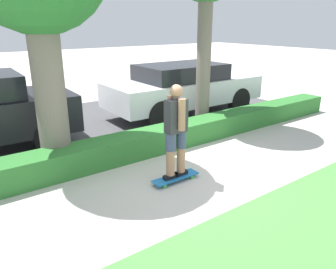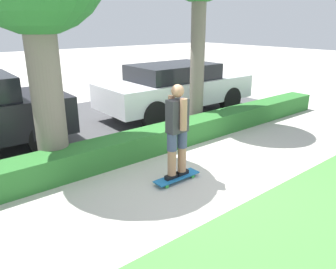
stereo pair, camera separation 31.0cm
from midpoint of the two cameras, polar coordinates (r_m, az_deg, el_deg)
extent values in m
plane|color=#BCB7AD|center=(5.70, 5.82, -8.37)|extent=(60.00, 60.00, 0.00)
cube|color=#474749|center=(9.02, -12.17, 1.76)|extent=(12.36, 5.00, 0.01)
cube|color=#2D702D|center=(6.77, -3.14, -1.54)|extent=(12.36, 0.60, 0.48)
cube|color=#1E6BAD|center=(5.70, 2.90, -7.45)|extent=(0.87, 0.24, 0.02)
cylinder|color=green|center=(5.83, 5.73, -7.35)|extent=(0.07, 0.04, 0.07)
cylinder|color=green|center=(5.95, 4.58, -6.74)|extent=(0.07, 0.04, 0.07)
cylinder|color=green|center=(5.49, 1.05, -9.00)|extent=(0.07, 0.04, 0.07)
cylinder|color=green|center=(5.62, -0.06, -8.30)|extent=(0.07, 0.04, 0.07)
cube|color=black|center=(5.61, 2.00, -7.34)|extent=(0.26, 0.09, 0.07)
cylinder|color=#A37556|center=(5.45, 2.05, -3.51)|extent=(0.14, 0.14, 0.74)
cylinder|color=#3D4766|center=(5.37, 2.08, -1.32)|extent=(0.17, 0.17, 0.30)
cube|color=black|center=(5.74, 3.79, -6.74)|extent=(0.26, 0.09, 0.07)
cylinder|color=#A37556|center=(5.58, 3.88, -2.99)|extent=(0.14, 0.14, 0.74)
cylinder|color=#3D4766|center=(5.50, 3.93, -0.84)|extent=(0.17, 0.17, 0.30)
cube|color=#333338|center=(5.30, 3.09, 3.21)|extent=(0.35, 0.19, 0.55)
cylinder|color=#A37556|center=(5.18, 4.13, 3.43)|extent=(0.12, 0.12, 0.52)
cylinder|color=#A37556|center=(5.40, 2.12, 4.11)|extent=(0.12, 0.12, 0.52)
sphere|color=#A37556|center=(5.21, 3.17, 7.56)|extent=(0.21, 0.21, 0.21)
cylinder|color=#70665B|center=(6.08, -18.55, 7.21)|extent=(0.54, 0.54, 2.94)
cylinder|color=#70665B|center=(8.18, 7.34, 12.69)|extent=(0.35, 0.35, 3.47)
cylinder|color=black|center=(7.22, -18.62, -0.13)|extent=(0.74, 0.22, 0.74)
cylinder|color=black|center=(8.76, -22.04, 2.75)|extent=(0.74, 0.22, 0.74)
cube|color=silver|center=(9.70, 3.81, 7.65)|extent=(4.68, 1.87, 0.67)
cube|color=black|center=(9.52, 3.23, 10.83)|extent=(2.44, 1.63, 0.44)
cylinder|color=black|center=(10.19, 13.10, 5.82)|extent=(0.76, 0.22, 0.76)
cylinder|color=black|center=(11.32, 6.73, 7.46)|extent=(0.76, 0.22, 0.76)
cylinder|color=black|center=(8.28, -0.25, 3.33)|extent=(0.76, 0.22, 0.76)
cylinder|color=black|center=(9.64, -6.09, 5.47)|extent=(0.76, 0.22, 0.76)
camera|label=1|loc=(0.16, 91.53, -0.53)|focal=35.00mm
camera|label=2|loc=(0.16, -88.47, 0.53)|focal=35.00mm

